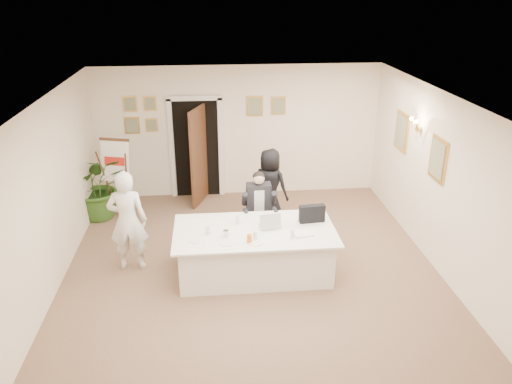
{
  "coord_description": "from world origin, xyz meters",
  "views": [
    {
      "loc": [
        -0.59,
        -6.76,
        4.33
      ],
      "look_at": [
        0.1,
        0.6,
        1.22
      ],
      "focal_mm": 35.0,
      "sensor_mm": 36.0,
      "label": 1
    }
  ],
  "objects_px": {
    "standing_man": "(128,221)",
    "laptop_bag": "(312,214)",
    "seated_man": "(259,208)",
    "paper_stack": "(303,234)",
    "potted_palm": "(99,186)",
    "laptop": "(270,218)",
    "steel_jug": "(226,234)",
    "conference_table": "(255,251)",
    "flip_chart": "(120,182)",
    "standing_woman": "(270,186)",
    "oj_glass": "(249,239)"
  },
  "relations": [
    {
      "from": "conference_table",
      "to": "flip_chart",
      "type": "xyz_separation_m",
      "value": [
        -2.43,
        2.34,
        0.35
      ]
    },
    {
      "from": "flip_chart",
      "to": "paper_stack",
      "type": "relative_size",
      "value": 5.66
    },
    {
      "from": "conference_table",
      "to": "standing_woman",
      "type": "relative_size",
      "value": 1.7
    },
    {
      "from": "standing_woman",
      "to": "oj_glass",
      "type": "bearing_deg",
      "value": 108.75
    },
    {
      "from": "paper_stack",
      "to": "steel_jug",
      "type": "xyz_separation_m",
      "value": [
        -1.18,
        0.04,
        0.04
      ]
    },
    {
      "from": "conference_table",
      "to": "oj_glass",
      "type": "bearing_deg",
      "value": -105.95
    },
    {
      "from": "conference_table",
      "to": "potted_palm",
      "type": "bearing_deg",
      "value": 140.26
    },
    {
      "from": "flip_chart",
      "to": "potted_palm",
      "type": "xyz_separation_m",
      "value": [
        -0.41,
        0.02,
        -0.08
      ]
    },
    {
      "from": "standing_man",
      "to": "steel_jug",
      "type": "xyz_separation_m",
      "value": [
        1.54,
        -0.55,
        -0.01
      ]
    },
    {
      "from": "conference_table",
      "to": "laptop_bag",
      "type": "relative_size",
      "value": 6.11
    },
    {
      "from": "seated_man",
      "to": "standing_man",
      "type": "bearing_deg",
      "value": -150.31
    },
    {
      "from": "standing_man",
      "to": "oj_glass",
      "type": "relative_size",
      "value": 12.96
    },
    {
      "from": "conference_table",
      "to": "laptop_bag",
      "type": "xyz_separation_m",
      "value": [
        0.94,
        0.2,
        0.53
      ]
    },
    {
      "from": "laptop_bag",
      "to": "flip_chart",
      "type": "bearing_deg",
      "value": 141.94
    },
    {
      "from": "steel_jug",
      "to": "standing_woman",
      "type": "bearing_deg",
      "value": 66.0
    },
    {
      "from": "steel_jug",
      "to": "standing_man",
      "type": "bearing_deg",
      "value": 160.21
    },
    {
      "from": "steel_jug",
      "to": "flip_chart",
      "type": "bearing_deg",
      "value": 127.98
    },
    {
      "from": "standing_man",
      "to": "laptop",
      "type": "xyz_separation_m",
      "value": [
        2.24,
        -0.26,
        0.07
      ]
    },
    {
      "from": "laptop_bag",
      "to": "standing_man",
      "type": "bearing_deg",
      "value": 171.25
    },
    {
      "from": "standing_man",
      "to": "laptop_bag",
      "type": "distance_m",
      "value": 2.93
    },
    {
      "from": "paper_stack",
      "to": "steel_jug",
      "type": "height_order",
      "value": "steel_jug"
    },
    {
      "from": "paper_stack",
      "to": "oj_glass",
      "type": "distance_m",
      "value": 0.86
    },
    {
      "from": "seated_man",
      "to": "standing_woman",
      "type": "xyz_separation_m",
      "value": [
        0.29,
        0.84,
        0.06
      ]
    },
    {
      "from": "flip_chart",
      "to": "laptop",
      "type": "height_order",
      "value": "flip_chart"
    },
    {
      "from": "flip_chart",
      "to": "laptop_bag",
      "type": "height_order",
      "value": "flip_chart"
    },
    {
      "from": "laptop_bag",
      "to": "paper_stack",
      "type": "bearing_deg",
      "value": -122.22
    },
    {
      "from": "conference_table",
      "to": "paper_stack",
      "type": "relative_size",
      "value": 8.93
    },
    {
      "from": "flip_chart",
      "to": "standing_woman",
      "type": "distance_m",
      "value": 2.93
    },
    {
      "from": "conference_table",
      "to": "potted_palm",
      "type": "distance_m",
      "value": 3.7
    },
    {
      "from": "standing_man",
      "to": "steel_jug",
      "type": "bearing_deg",
      "value": 160.91
    },
    {
      "from": "potted_palm",
      "to": "laptop",
      "type": "relative_size",
      "value": 3.73
    },
    {
      "from": "laptop",
      "to": "flip_chart",
      "type": "bearing_deg",
      "value": 132.63
    },
    {
      "from": "seated_man",
      "to": "paper_stack",
      "type": "xyz_separation_m",
      "value": [
        0.56,
        -1.25,
        0.11
      ]
    },
    {
      "from": "flip_chart",
      "to": "standing_woman",
      "type": "relative_size",
      "value": 1.08
    },
    {
      "from": "seated_man",
      "to": "standing_woman",
      "type": "bearing_deg",
      "value": 83.59
    },
    {
      "from": "standing_man",
      "to": "potted_palm",
      "type": "height_order",
      "value": "standing_man"
    },
    {
      "from": "laptop_bag",
      "to": "standing_woman",
      "type": "bearing_deg",
      "value": 100.5
    },
    {
      "from": "conference_table",
      "to": "laptop",
      "type": "distance_m",
      "value": 0.59
    },
    {
      "from": "paper_stack",
      "to": "steel_jug",
      "type": "relative_size",
      "value": 2.56
    },
    {
      "from": "seated_man",
      "to": "oj_glass",
      "type": "relative_size",
      "value": 10.44
    },
    {
      "from": "laptop",
      "to": "oj_glass",
      "type": "relative_size",
      "value": 2.71
    },
    {
      "from": "oj_glass",
      "to": "steel_jug",
      "type": "bearing_deg",
      "value": 148.06
    },
    {
      "from": "seated_man",
      "to": "flip_chart",
      "type": "height_order",
      "value": "flip_chart"
    },
    {
      "from": "standing_woman",
      "to": "potted_palm",
      "type": "bearing_deg",
      "value": 24.41
    },
    {
      "from": "standing_man",
      "to": "paper_stack",
      "type": "relative_size",
      "value": 5.98
    },
    {
      "from": "conference_table",
      "to": "standing_man",
      "type": "xyz_separation_m",
      "value": [
        -1.99,
        0.36,
        0.45
      ]
    },
    {
      "from": "laptop_bag",
      "to": "steel_jug",
      "type": "bearing_deg",
      "value": -169.92
    },
    {
      "from": "potted_palm",
      "to": "laptop",
      "type": "distance_m",
      "value": 3.83
    },
    {
      "from": "conference_table",
      "to": "potted_palm",
      "type": "height_order",
      "value": "potted_palm"
    },
    {
      "from": "standing_woman",
      "to": "laptop_bag",
      "type": "xyz_separation_m",
      "value": [
        0.48,
        -1.66,
        0.18
      ]
    }
  ]
}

